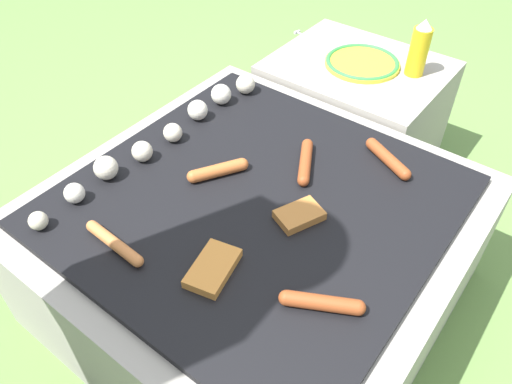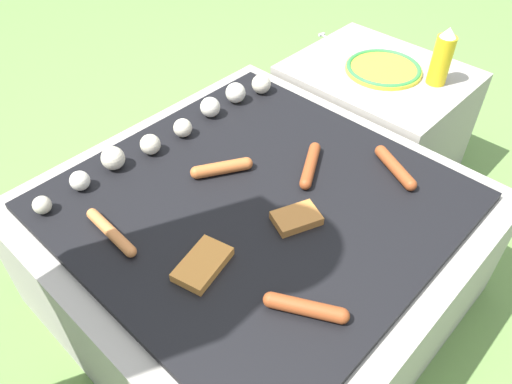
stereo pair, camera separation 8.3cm
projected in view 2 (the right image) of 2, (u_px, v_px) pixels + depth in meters
ground_plane at (256, 294)px, 1.39m from camera, size 14.00×14.00×0.00m
grill at (256, 252)px, 1.27m from camera, size 0.91×0.91×0.37m
side_ledge at (371, 120)px, 1.69m from camera, size 0.44×0.53×0.37m
sausage_back_right at (310, 165)px, 1.20m from camera, size 0.15×0.10×0.03m
sausage_front_center at (111, 232)px, 1.05m from camera, size 0.03×0.17×0.02m
sausage_back_left at (395, 167)px, 1.19m from camera, size 0.09×0.15×0.03m
sausage_front_left at (306, 308)px, 0.91m from camera, size 0.09×0.15×0.03m
sausage_back_center at (222, 168)px, 1.19m from camera, size 0.14×0.09×0.03m
bread_slice_center at (203, 264)px, 0.99m from camera, size 0.13×0.10×0.02m
bread_slice_right at (296, 218)px, 1.08m from camera, size 0.12×0.10×0.02m
mushroom_row at (180, 126)px, 1.30m from camera, size 0.74×0.08×0.06m
plate_colorful at (383, 69)px, 1.55m from camera, size 0.24×0.24×0.02m
condiment_bottle at (442, 58)px, 1.45m from camera, size 0.06×0.06×0.17m
fork_utensil at (337, 44)px, 1.68m from camera, size 0.06×0.20×0.01m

